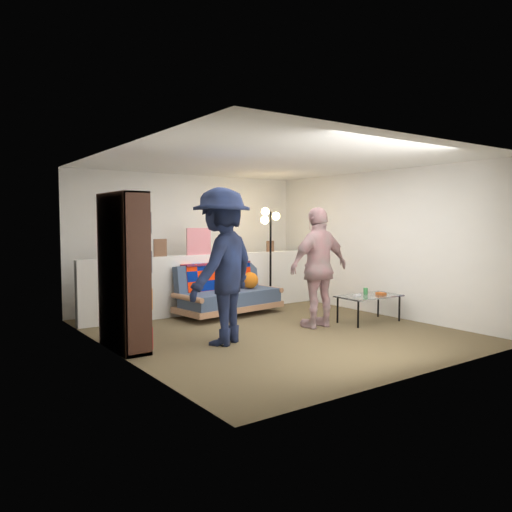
{
  "coord_description": "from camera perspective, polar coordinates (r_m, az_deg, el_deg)",
  "views": [
    {
      "loc": [
        -4.25,
        -5.59,
        1.56
      ],
      "look_at": [
        0.0,
        0.4,
        1.05
      ],
      "focal_mm": 35.0,
      "sensor_mm": 36.0,
      "label": 1
    }
  ],
  "objects": [
    {
      "name": "person_right",
      "position": [
        7.38,
        7.21,
        -1.31
      ],
      "size": [
        1.04,
        0.44,
        1.77
      ],
      "primitive_type": "imported",
      "rotation": [
        0.0,
        0.0,
        3.14
      ],
      "color": "pink",
      "rests_on": "ground"
    },
    {
      "name": "ground",
      "position": [
        7.2,
        1.86,
        -8.55
      ],
      "size": [
        5.0,
        5.0,
        0.0
      ],
      "primitive_type": "plane",
      "color": "brown",
      "rests_on": "ground"
    },
    {
      "name": "person_left",
      "position": [
        6.33,
        -3.88,
        -1.19
      ],
      "size": [
        1.48,
        1.26,
        1.98
      ],
      "primitive_type": "imported",
      "rotation": [
        0.0,
        0.0,
        3.65
      ],
      "color": "black",
      "rests_on": "ground"
    },
    {
      "name": "coffee_table",
      "position": [
        7.94,
        12.8,
        -4.6
      ],
      "size": [
        1.01,
        0.58,
        0.52
      ],
      "color": "black",
      "rests_on": "ground"
    },
    {
      "name": "floor_lamp",
      "position": [
        9.0,
        1.53,
        2.21
      ],
      "size": [
        0.42,
        0.35,
        1.81
      ],
      "color": "black",
      "rests_on": "ground"
    },
    {
      "name": "half_wall_ledge",
      "position": [
        8.59,
        -5.41,
        -3.13
      ],
      "size": [
        4.45,
        0.15,
        1.0
      ],
      "primitive_type": "cube",
      "color": "silver",
      "rests_on": "ground"
    },
    {
      "name": "room_shell",
      "position": [
        7.41,
        -0.32,
        4.83
      ],
      "size": [
        4.6,
        5.05,
        2.45
      ],
      "color": "silver",
      "rests_on": "ground"
    },
    {
      "name": "futon_sofa",
      "position": [
        8.39,
        -3.25,
        -4.28
      ],
      "size": [
        1.87,
        1.05,
        0.76
      ],
      "color": "#A67351",
      "rests_on": "ground"
    },
    {
      "name": "ledge_decor",
      "position": [
        8.41,
        -6.71,
        1.33
      ],
      "size": [
        2.97,
        0.02,
        0.45
      ],
      "color": "brown",
      "rests_on": "half_wall_ledge"
    },
    {
      "name": "bookshelf",
      "position": [
        6.27,
        -14.92,
        -2.31
      ],
      "size": [
        0.32,
        0.95,
        1.91
      ],
      "color": "black",
      "rests_on": "ground"
    }
  ]
}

